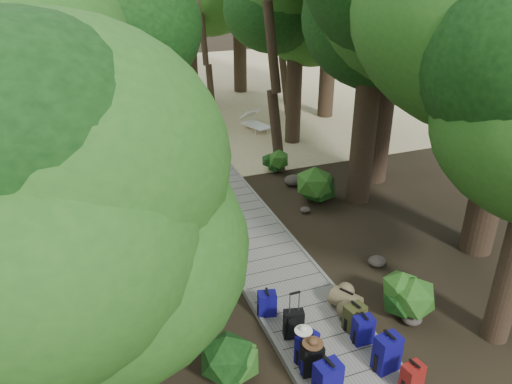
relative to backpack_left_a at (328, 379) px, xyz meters
name	(u,v)px	position (x,y,z in m)	size (l,w,h in m)	color
ground	(268,262)	(0.66, 4.27, -0.53)	(120.00, 120.00, 0.00)	black
sand_beach	(152,98)	(0.66, 20.27, -0.52)	(40.00, 22.00, 0.02)	#CEC18B
boardwalk	(254,240)	(0.66, 5.27, -0.47)	(2.00, 12.00, 0.12)	gray
backpack_left_a	(328,379)	(0.00, 0.00, 0.00)	(0.44, 0.31, 0.82)	#110B7C
backpack_left_b	(312,358)	(0.01, 0.59, -0.07)	(0.38, 0.27, 0.69)	black
backpack_left_c	(307,347)	(0.04, 0.86, -0.06)	(0.38, 0.27, 0.71)	#110B7C
backpack_left_d	(267,302)	(-0.13, 2.36, -0.12)	(0.38, 0.27, 0.58)	#110B7C
backpack_right_a	(412,377)	(1.41, -0.39, -0.09)	(0.36, 0.25, 0.64)	maroon
backpack_right_b	(387,351)	(1.30, 0.20, -0.01)	(0.44, 0.31, 0.80)	#110B7C
backpack_right_c	(363,328)	(1.28, 0.94, -0.10)	(0.37, 0.26, 0.63)	#110B7C
backpack_right_d	(355,316)	(1.32, 1.33, -0.11)	(0.40, 0.29, 0.60)	#43421E
duffel_right_khaki	(346,300)	(1.47, 1.93, -0.21)	(0.41, 0.62, 0.41)	brown
suitcase_on_boardwalk	(294,324)	(0.10, 1.55, -0.11)	(0.39, 0.21, 0.60)	black
lone_suitcase_on_sand	(197,144)	(0.92, 11.97, -0.18)	(0.43, 0.24, 0.67)	black
hat_brown	(313,341)	(0.00, 0.57, 0.33)	(0.37, 0.37, 0.11)	#51351E
hat_white	(304,328)	(-0.03, 0.90, 0.35)	(0.33, 0.33, 0.11)	silver
kayak	(87,142)	(-2.93, 14.13, -0.34)	(0.75, 3.44, 0.34)	#B2360F
sun_lounger	(257,122)	(3.92, 13.61, -0.18)	(0.67, 2.08, 0.67)	silver
tree_right_c	(374,33)	(4.49, 6.42, 4.42)	(5.72, 5.72, 9.90)	black
tree_right_e	(296,31)	(4.76, 11.82, 3.73)	(4.74, 4.74, 8.53)	black
tree_right_f	(332,1)	(7.57, 14.37, 4.42)	(5.55, 5.55, 9.91)	black
tree_left_a	(101,259)	(-3.22, 0.20, 3.02)	(4.27, 4.27, 7.11)	black
tree_left_b	(14,151)	(-4.26, 3.27, 3.45)	(4.42, 4.42, 7.96)	black
tree_left_c	(84,104)	(-2.99, 6.85, 3.15)	(4.23, 4.23, 7.36)	black
tree_back_d	(13,21)	(-5.05, 19.26, 3.62)	(4.98, 4.98, 8.30)	black
palm_right_a	(283,46)	(3.29, 9.58, 3.64)	(4.90, 4.90, 8.35)	#0F3810
palm_right_b	(288,19)	(6.04, 15.36, 3.67)	(4.35, 4.35, 8.41)	#0F3810
palm_right_c	(214,39)	(3.10, 16.83, 2.78)	(4.17, 4.17, 6.63)	#0F3810
palm_left_a	(36,65)	(-4.05, 10.78, 3.36)	(4.89, 4.89, 7.78)	#0F3810
rock_left_b	(198,331)	(-1.61, 2.39, -0.44)	(0.32, 0.29, 0.17)	#4C473F
rock_left_c	(204,252)	(-0.74, 5.05, -0.39)	(0.51, 0.46, 0.28)	#4C473F
rock_left_d	(161,220)	(-1.43, 7.16, -0.44)	(0.34, 0.30, 0.19)	#4C473F
rock_right_a	(412,318)	(2.60, 1.15, -0.41)	(0.43, 0.39, 0.24)	#4C473F
rock_right_b	(377,261)	(3.08, 3.19, -0.41)	(0.44, 0.39, 0.24)	#4C473F
rock_right_c	(305,210)	(2.64, 6.26, -0.45)	(0.30, 0.27, 0.17)	#4C473F
rock_right_d	(293,180)	(3.11, 8.10, -0.37)	(0.60, 0.54, 0.33)	#4C473F
shrub_left_a	(228,362)	(-1.41, 1.00, -0.06)	(1.05, 1.05, 0.94)	#225519
shrub_left_b	(172,245)	(-1.52, 5.16, -0.09)	(0.98, 0.98, 0.88)	#225519
shrub_left_c	(118,180)	(-2.30, 9.18, 0.05)	(1.30, 1.30, 1.17)	#225519
shrub_right_a	(405,298)	(2.52, 1.36, -0.02)	(1.14, 1.14, 1.03)	#225519
shrub_right_b	(316,186)	(3.20, 6.74, 0.00)	(1.19, 1.19, 1.07)	#225519
shrub_right_c	(275,163)	(2.94, 9.29, -0.20)	(0.74, 0.74, 0.66)	#225519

